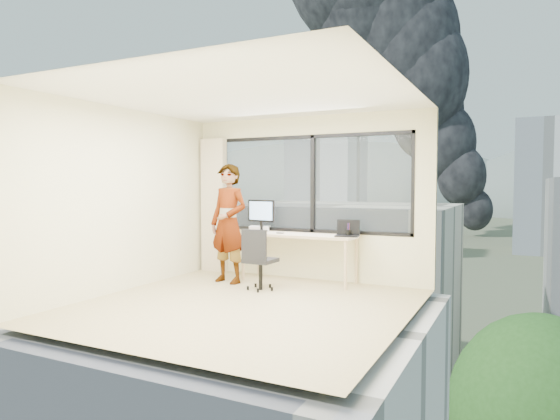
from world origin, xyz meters
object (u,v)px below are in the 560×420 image
Objects in this scene: monitor at (261,215)px; game_console at (260,228)px; person at (229,223)px; desk at (299,258)px; chair at (261,259)px; handbag at (352,228)px; laptop at (347,229)px.

game_console is at bearing 138.37° from monitor.
person is 0.67m from monitor.
desk is 0.82m from chair.
desk is 1.21m from person.
chair is 1.48m from handbag.
person is 7.09× the size of handbag.
person is 1.81m from laptop.
game_console reaches higher than desk.
desk is at bearing 166.65° from laptop.
monitor reaches higher than game_console.
person is 5.04× the size of laptop.
game_console is (-0.80, 0.20, 0.41)m from desk.
chair is 1.13m from monitor.
handbag is (1.75, 0.71, -0.07)m from person.
person is 5.74× the size of game_console.
person reaches higher than laptop.
person is at bearing -174.53° from laptop.
monitor is (-0.46, 0.87, 0.56)m from chair.
game_console is (-0.55, 0.98, 0.34)m from chair.
chair is 0.87m from person.
chair reaches higher than desk.
desk is 6.98× the size of handbag.
laptop is at bearing -3.43° from desk.
monitor is at bearing 78.44° from person.
monitor is 0.26m from game_console.
desk is at bearing 73.56° from chair.
handbag reaches higher than chair.
monitor is (0.24, 0.62, 0.10)m from person.
person is at bearing -120.01° from game_console.
laptop is (1.51, -0.14, -0.15)m from monitor.
monitor is 1.64× the size of game_console.
handbag reaches higher than game_console.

